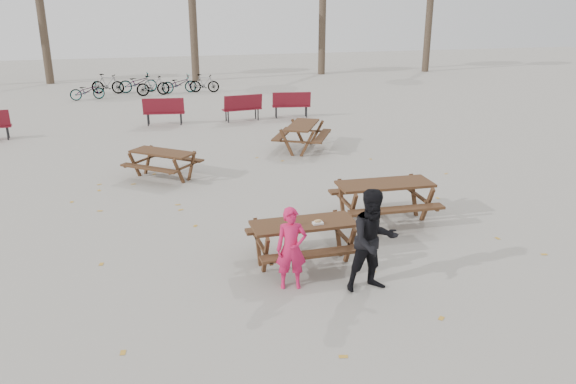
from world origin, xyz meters
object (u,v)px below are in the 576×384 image
object	(u,v)px
soda_bottle	(290,222)
picnic_table_far	(302,137)
food_tray	(318,223)
child	(291,248)
adult	(373,241)
picnic_table_east	(384,202)
main_picnic_table	(303,232)
picnic_table_north	(163,165)

from	to	relation	value
soda_bottle	picnic_table_far	distance (m)	8.18
food_tray	child	world-z (taller)	child
soda_bottle	adult	xyz separation A→B (m)	(1.05, -1.07, -0.01)
adult	picnic_table_east	world-z (taller)	adult
main_picnic_table	picnic_table_east	bearing A→B (deg)	33.66
food_tray	soda_bottle	xyz separation A→B (m)	(-0.48, 0.03, 0.05)
picnic_table_north	picnic_table_far	xyz separation A→B (m)	(4.35, 1.86, 0.04)
child	food_tray	bearing A→B (deg)	55.09
food_tray	child	bearing A→B (deg)	-135.82
soda_bottle	child	xyz separation A→B (m)	(-0.17, -0.66, -0.17)
soda_bottle	adult	size ratio (longest dim) A/B	0.10
food_tray	picnic_table_east	bearing A→B (deg)	38.95
picnic_table_east	picnic_table_north	world-z (taller)	picnic_table_east
child	adult	size ratio (longest dim) A/B	0.81
soda_bottle	picnic_table_east	bearing A→B (deg)	32.59
child	picnic_table_north	bearing A→B (deg)	114.65
child	picnic_table_east	world-z (taller)	child
main_picnic_table	soda_bottle	world-z (taller)	soda_bottle
adult	child	bearing A→B (deg)	159.79
main_picnic_table	picnic_table_north	bearing A→B (deg)	109.46
adult	picnic_table_north	xyz separation A→B (m)	(-2.82, 6.97, -0.48)
picnic_table_far	picnic_table_north	bearing A→B (deg)	141.88
picnic_table_north	picnic_table_far	distance (m)	4.73
food_tray	main_picnic_table	bearing A→B (deg)	145.90
main_picnic_table	adult	size ratio (longest dim) A/B	1.07
child	adult	bearing A→B (deg)	-7.70
food_tray	picnic_table_east	xyz separation A→B (m)	(2.00, 1.62, -0.37)
food_tray	adult	xyz separation A→B (m)	(0.57, -1.04, 0.05)
picnic_table_east	picnic_table_north	distance (m)	6.05
soda_bottle	picnic_table_north	distance (m)	6.17
main_picnic_table	child	size ratio (longest dim) A/B	1.33
main_picnic_table	picnic_table_north	world-z (taller)	main_picnic_table
soda_bottle	picnic_table_east	distance (m)	2.97
adult	picnic_table_east	xyz separation A→B (m)	(1.43, 2.66, -0.42)
soda_bottle	child	world-z (taller)	child
child	picnic_table_north	size ratio (longest dim) A/B	0.81
food_tray	adult	size ratio (longest dim) A/B	0.11
picnic_table_north	adult	bearing A→B (deg)	-27.10
food_tray	picnic_table_east	size ratio (longest dim) A/B	0.09
main_picnic_table	picnic_table_north	xyz separation A→B (m)	(-2.04, 5.78, -0.23)
main_picnic_table	adult	xyz separation A→B (m)	(0.78, -1.19, 0.25)
adult	picnic_table_north	bearing A→B (deg)	110.44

